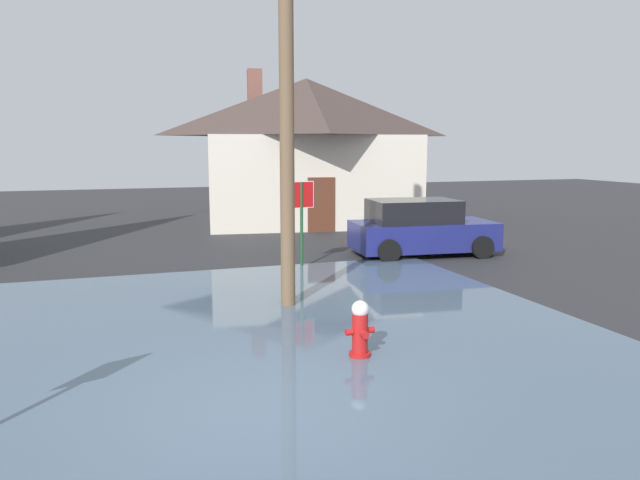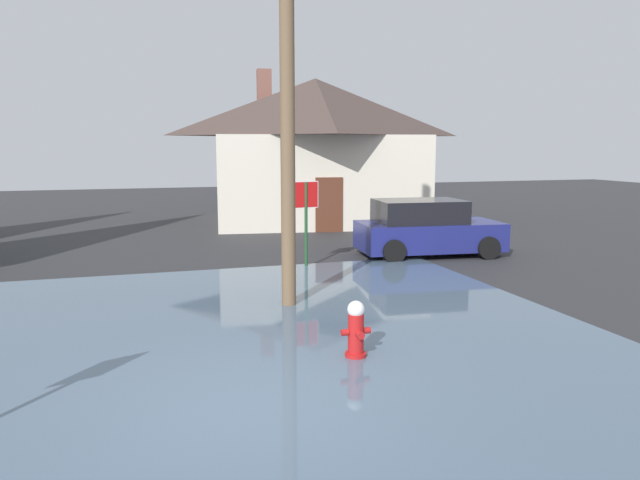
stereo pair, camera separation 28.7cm
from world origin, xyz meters
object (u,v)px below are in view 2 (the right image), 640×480
Objects in this scene: parked_car at (426,229)px; utility_pole at (287,47)px; fire_hydrant at (356,331)px; stop_sign_far at (306,207)px; house at (315,148)px.

utility_pole is at bearing -140.06° from parked_car.
parked_car reaches higher than fire_hydrant.
stop_sign_far is 3.95m from parked_car.
parked_car is at bearing 10.21° from stop_sign_far.
stop_sign_far is (1.40, 3.67, -3.35)m from utility_pole.
parked_car is (0.72, -8.67, -2.26)m from house.
utility_pole is at bearing 93.69° from fire_hydrant.
fire_hydrant is at bearing -99.87° from stop_sign_far.
utility_pole is at bearing -108.96° from house.
fire_hydrant is at bearing -123.49° from parked_car.
stop_sign_far is at bearing -108.20° from house.
utility_pole reaches higher than parked_car.
stop_sign_far reaches higher than fire_hydrant.
house is 8.99m from parked_car.
stop_sign_far is 9.95m from house.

